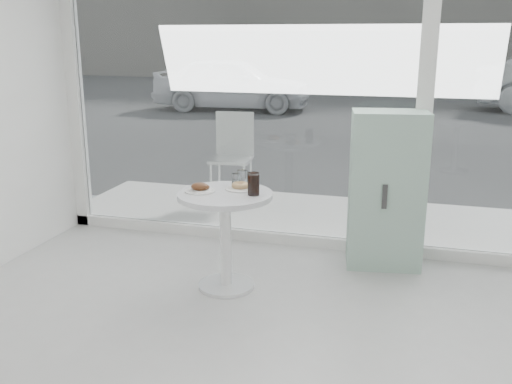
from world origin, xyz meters
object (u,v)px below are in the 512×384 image
(mint_cabinet, at_px, (386,190))
(cola_glass, at_px, (253,184))
(plate_fritter, at_px, (201,188))
(plate_donut, at_px, (240,187))
(water_tumbler_b, at_px, (243,179))
(patio_chair, at_px, (233,152))
(main_table, at_px, (225,220))
(water_tumbler_a, at_px, (236,181))
(car_white, at_px, (232,83))

(mint_cabinet, xyz_separation_m, cola_glass, (-0.92, -0.83, 0.19))
(plate_fritter, height_order, plate_donut, plate_fritter)
(mint_cabinet, distance_m, plate_fritter, 1.58)
(plate_fritter, xyz_separation_m, water_tumbler_b, (0.26, 0.23, 0.03))
(patio_chair, bearing_deg, main_table, -78.44)
(water_tumbler_a, relative_size, water_tumbler_b, 0.83)
(main_table, bearing_deg, water_tumbler_b, 69.95)
(main_table, height_order, water_tumbler_b, water_tumbler_b)
(main_table, height_order, patio_chair, patio_chair)
(patio_chair, distance_m, plate_fritter, 2.25)
(mint_cabinet, xyz_separation_m, plate_fritter, (-1.33, -0.85, 0.14))
(plate_fritter, relative_size, plate_donut, 1.01)
(cola_glass, bearing_deg, water_tumbler_a, 137.02)
(water_tumbler_a, bearing_deg, plate_fritter, -136.69)
(mint_cabinet, relative_size, plate_donut, 5.80)
(patio_chair, relative_size, plate_donut, 4.50)
(plate_fritter, distance_m, plate_donut, 0.31)
(mint_cabinet, bearing_deg, patio_chair, 134.34)
(mint_cabinet, height_order, cola_glass, mint_cabinet)
(main_table, bearing_deg, mint_cabinet, 35.87)
(plate_fritter, bearing_deg, mint_cabinet, 32.71)
(plate_fritter, bearing_deg, patio_chair, 102.03)
(plate_fritter, xyz_separation_m, cola_glass, (0.41, 0.02, 0.05))
(patio_chair, height_order, water_tumbler_a, patio_chair)
(mint_cabinet, distance_m, water_tumbler_b, 1.25)
(main_table, bearing_deg, plate_donut, 55.54)
(mint_cabinet, height_order, patio_chair, mint_cabinet)
(patio_chair, bearing_deg, water_tumbler_a, -76.24)
(patio_chair, distance_m, water_tumbler_b, 2.11)
(patio_chair, distance_m, water_tumbler_a, 2.12)
(plate_donut, distance_m, water_tumbler_b, 0.09)
(main_table, distance_m, plate_donut, 0.28)
(car_white, bearing_deg, patio_chair, -165.70)
(mint_cabinet, distance_m, plate_donut, 1.28)
(cola_glass, bearing_deg, water_tumbler_b, 125.68)
(mint_cabinet, bearing_deg, main_table, -152.97)
(plate_fritter, xyz_separation_m, water_tumbler_a, (0.22, 0.20, 0.02))
(main_table, relative_size, patio_chair, 0.75)
(mint_cabinet, distance_m, patio_chair, 2.24)
(main_table, xyz_separation_m, patio_chair, (-0.65, 2.17, 0.08))
(mint_cabinet, bearing_deg, water_tumbler_a, -158.57)
(main_table, relative_size, plate_donut, 3.38)
(water_tumbler_a, relative_size, cola_glass, 0.64)
(car_white, xyz_separation_m, plate_fritter, (3.27, -10.68, 0.09))
(patio_chair, distance_m, cola_glass, 2.35)
(patio_chair, relative_size, cola_glass, 6.09)
(main_table, relative_size, plate_fritter, 3.36)
(water_tumbler_a, bearing_deg, car_white, 108.41)
(mint_cabinet, distance_m, water_tumbler_a, 1.30)
(mint_cabinet, xyz_separation_m, patio_chair, (-1.80, 1.34, -0.03))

